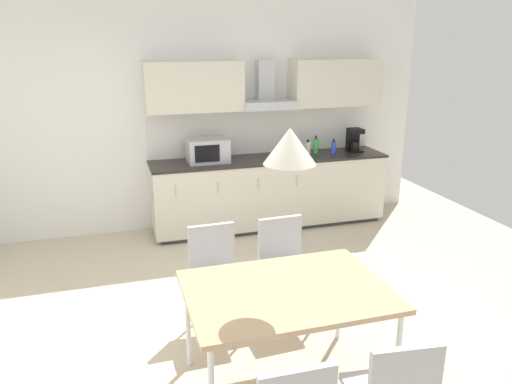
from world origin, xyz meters
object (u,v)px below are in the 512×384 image
object	(u,v)px
dining_table	(287,295)
pendant_lamp	(290,146)
coffee_maker	(354,140)
bottle_yellow	(297,150)
bottle_green	(316,146)
bottle_white	(308,148)
microwave	(208,150)
chair_far_right	(284,259)
chair_far_left	(215,268)
bottle_blue	(334,147)

from	to	relation	value
dining_table	pendant_lamp	world-z (taller)	pendant_lamp
coffee_maker	bottle_yellow	size ratio (longest dim) A/B	1.44
bottle_green	bottle_white	distance (m)	0.11
bottle_green	pendant_lamp	bearing A→B (deg)	-116.34
microwave	bottle_green	world-z (taller)	microwave
chair_far_right	microwave	bearing A→B (deg)	95.53
bottle_yellow	chair_far_left	world-z (taller)	bottle_yellow
bottle_yellow	bottle_white	distance (m)	0.21
coffee_maker	bottle_yellow	bearing A→B (deg)	-174.80
pendant_lamp	dining_table	bearing A→B (deg)	99.46
bottle_white	chair_far_left	bearing A→B (deg)	-127.90
bottle_blue	bottle_white	size ratio (longest dim) A/B	1.04
bottle_green	chair_far_left	bearing A→B (deg)	-129.66
coffee_maker	bottle_blue	distance (m)	0.33
bottle_green	chair_far_right	distance (m)	2.50
coffee_maker	bottle_blue	xyz separation A→B (m)	(-0.31, -0.06, -0.07)
bottle_blue	chair_far_left	distance (m)	2.91
chair_far_left	bottle_yellow	bearing A→B (deg)	54.02
pendant_lamp	chair_far_right	bearing A→B (deg)	71.14
dining_table	bottle_blue	bearing A→B (deg)	59.83
pendant_lamp	chair_far_left	bearing A→B (deg)	109.23
bottle_yellow	bottle_blue	size ratio (longest dim) A/B	1.09
bottle_yellow	dining_table	world-z (taller)	bottle_yellow
microwave	coffee_maker	distance (m)	1.93
bottle_green	bottle_blue	bearing A→B (deg)	-20.93
coffee_maker	bottle_blue	size ratio (longest dim) A/B	1.56
chair_far_left	pendant_lamp	size ratio (longest dim) A/B	2.72
chair_far_right	coffee_maker	bearing A→B (deg)	51.11
dining_table	pendant_lamp	size ratio (longest dim) A/B	4.10
bottle_yellow	bottle_green	xyz separation A→B (m)	(0.29, 0.09, 0.01)
bottle_yellow	bottle_white	bearing A→B (deg)	28.04
coffee_maker	bottle_yellow	world-z (taller)	coffee_maker
bottle_white	chair_far_left	world-z (taller)	bottle_white
bottle_blue	chair_far_right	world-z (taller)	bottle_blue
microwave	bottle_blue	bearing A→B (deg)	-1.26
chair_far_right	chair_far_left	bearing A→B (deg)	179.99
bottle_white	chair_far_right	world-z (taller)	bottle_white
chair_far_right	pendant_lamp	xyz separation A→B (m)	(-0.29, -0.85, 1.15)
bottle_green	pendant_lamp	world-z (taller)	pendant_lamp
bottle_white	dining_table	bearing A→B (deg)	-114.67
microwave	bottle_green	size ratio (longest dim) A/B	2.10
microwave	pendant_lamp	world-z (taller)	pendant_lamp
coffee_maker	bottle_white	size ratio (longest dim) A/B	1.62
bottle_yellow	chair_far_left	bearing A→B (deg)	-125.98
bottle_blue	microwave	bearing A→B (deg)	178.74
pendant_lamp	bottle_blue	bearing A→B (deg)	59.83
chair_far_left	bottle_green	bearing A→B (deg)	50.34
bottle_yellow	pendant_lamp	distance (m)	3.23
bottle_green	dining_table	xyz separation A→B (m)	(-1.49, -3.01, -0.29)
microwave	bottle_yellow	distance (m)	1.11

